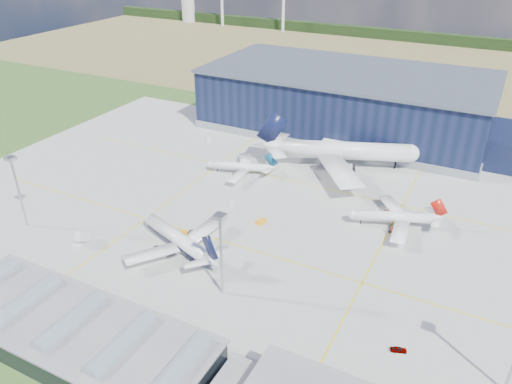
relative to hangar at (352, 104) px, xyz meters
name	(u,v)px	position (x,y,z in m)	size (l,w,h in m)	color
ground	(245,227)	(-2.81, -94.80, -11.62)	(600.00, 600.00, 0.00)	#2F4C1C
apron	(259,212)	(-2.81, -84.80, -11.59)	(220.00, 160.00, 0.08)	#A8A7A2
farmland	(405,66)	(-2.81, 125.20, -11.62)	(600.00, 220.00, 0.01)	olive
treeline	(429,38)	(-2.81, 205.20, -7.62)	(600.00, 8.00, 8.00)	black
hangar	(352,104)	(0.00, 0.00, 0.00)	(145.00, 62.00, 26.10)	black
glass_concourse	(85,338)	(-9.26, -154.80, -7.93)	(78.00, 23.00, 8.60)	black
light_mast_west	(16,180)	(-62.81, -124.80, 3.82)	(2.60, 2.60, 23.00)	#A8AAAF
light_mast_center	(221,242)	(7.19, -124.80, 3.82)	(2.60, 2.60, 23.00)	#A8AAAF
airliner_navy	(177,232)	(-14.11, -113.89, -5.93)	(34.87, 34.11, 11.37)	white
airliner_red	(394,212)	(37.04, -73.47, -6.73)	(29.95, 29.30, 9.77)	white
airliner_widebody	(345,142)	(10.04, -39.80, -1.47)	(62.21, 60.86, 20.29)	white
airliner_regional	(239,163)	(-22.24, -63.10, -7.24)	(26.86, 26.28, 8.76)	white
gse_tug_a	(261,222)	(0.87, -91.06, -10.96)	(1.93, 3.16, 1.32)	#F8A115
gse_tug_b	(182,233)	(-17.32, -107.32, -11.04)	(1.77, 2.66, 1.15)	#F8A115
gse_cart_a	(233,204)	(-12.31, -85.55, -10.99)	(1.92, 2.88, 1.25)	silver
gse_cart_b	(209,140)	(-49.06, -41.85, -10.98)	(1.95, 2.93, 1.27)	silver
gse_van_c	(320,383)	(39.22, -140.80, -10.41)	(2.41, 5.03, 2.41)	silver
airstair	(83,239)	(-40.04, -124.16, -10.09)	(1.90, 4.76, 3.05)	silver
car_a	(399,349)	(51.01, -124.09, -11.02)	(1.42, 3.52, 1.20)	#99999E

